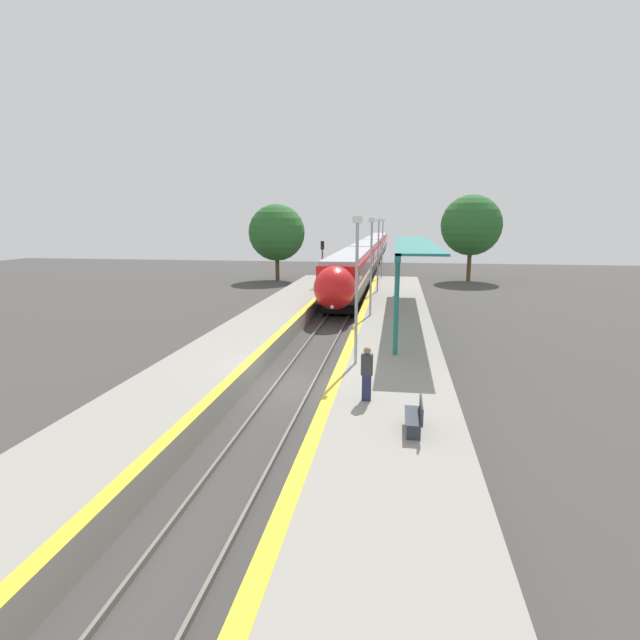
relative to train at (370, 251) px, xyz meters
name	(u,v)px	position (x,y,z in m)	size (l,w,h in m)	color
ground_plane	(294,387)	(0.00, -52.11, -2.17)	(120.00, 120.00, 0.00)	#423F3D
rail_left	(276,384)	(-0.72, -52.11, -2.09)	(0.08, 90.00, 0.15)	slate
rail_right	(312,386)	(0.72, -52.11, -2.09)	(0.08, 90.00, 0.15)	slate
train	(370,251)	(0.00, 0.00, 0.00)	(2.78, 82.28, 3.79)	black
platform_right	(391,380)	(3.75, -52.11, -1.71)	(4.22, 64.00, 0.92)	gray
platform_left	(208,371)	(-3.51, -52.11, -1.71)	(3.74, 64.00, 0.92)	gray
platform_bench	(416,415)	(4.48, -57.76, -0.79)	(0.44, 1.43, 0.89)	#2D333D
person_waiting	(367,373)	(3.03, -55.63, -0.37)	(0.36, 0.22, 1.71)	navy
railway_signal	(322,263)	(-2.45, -28.47, 0.69)	(0.28, 0.28, 4.71)	#59595E
lamppost_near	(357,282)	(2.35, -51.56, 1.95)	(0.36, 0.20, 5.64)	#9E9EA3
lamppost_mid	(371,261)	(2.35, -41.37, 1.95)	(0.36, 0.20, 5.64)	#9E9EA3
lamppost_far	(378,250)	(2.35, -31.19, 1.95)	(0.36, 0.20, 5.64)	#9E9EA3
lamppost_farthest	(382,244)	(2.35, -21.01, 1.95)	(0.36, 0.20, 5.64)	#9E9EA3
station_canopy	(408,247)	(4.45, -41.32, 2.78)	(2.02, 20.49, 4.30)	#1E6B66
background_tree_left	(277,233)	(-9.05, -17.52, 2.96)	(6.02, 6.02, 8.15)	brown
background_tree_right	(471,225)	(11.48, -14.73, 3.73)	(6.39, 6.39, 9.11)	brown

